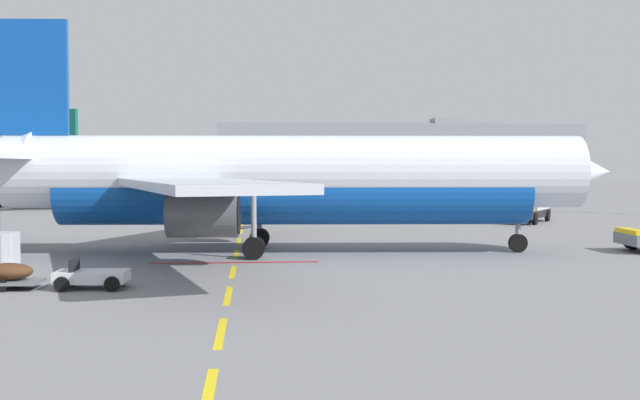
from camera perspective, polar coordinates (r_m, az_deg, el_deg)
The scene contains 7 objects.
ground at distance 58.71m, azimuth 16.14°, elevation -2.08°, with size 400.00×400.00×0.00m, color slate.
apron_paint_markings at distance 50.88m, azimuth -5.95°, elevation -2.68°, with size 8.00×94.09×0.01m.
airliner_foreground at distance 40.57m, azimuth -2.72°, elevation 1.61°, with size 34.80×34.56×12.20m.
airliner_mid_left at distance 95.65m, azimuth -22.05°, elevation 1.61°, with size 25.78×25.05×10.60m.
fuel_service_truck at distance 65.45m, azimuth 15.11°, elevation -0.17°, with size 5.88×7.15×3.14m.
baggage_train at distance 31.00m, azimuth -22.05°, elevation -5.18°, with size 8.67×2.00×1.14m.
terminal_satellite at distance 161.48m, azimuth 5.58°, elevation 3.16°, with size 72.76×22.20×14.69m.
Camera 1 is at (18.92, -14.61, 4.55)m, focal length 43.19 mm.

